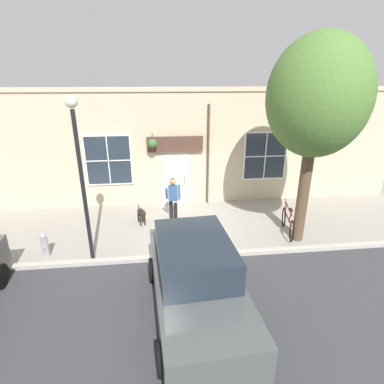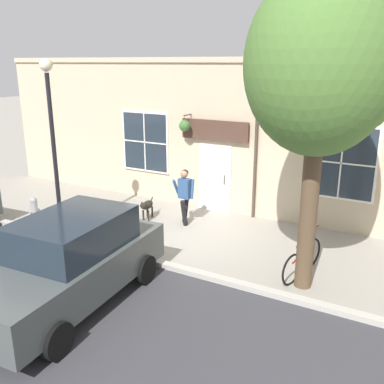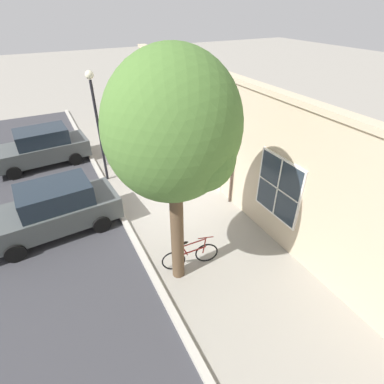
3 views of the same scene
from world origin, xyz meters
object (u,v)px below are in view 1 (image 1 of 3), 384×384
(parked_car_mid_block, at_px, (195,278))
(fire_hydrant, at_px, (45,244))
(leaning_bicycle, at_px, (288,222))
(dog_on_leash, at_px, (142,213))
(street_lamp, at_px, (79,159))
(pedestrian_walking, at_px, (173,196))
(street_tree_by_curb, at_px, (318,100))

(parked_car_mid_block, relative_size, fire_hydrant, 5.73)
(leaning_bicycle, distance_m, fire_hydrant, 7.74)
(dog_on_leash, distance_m, street_lamp, 3.61)
(parked_car_mid_block, bearing_deg, pedestrian_walking, -177.22)
(parked_car_mid_block, bearing_deg, street_lamp, -131.01)
(dog_on_leash, xyz_separation_m, leaning_bicycle, (1.17, 4.97, -0.06))
(pedestrian_walking, height_order, parked_car_mid_block, parked_car_mid_block)
(pedestrian_walking, xyz_separation_m, street_tree_by_curb, (1.85, 4.03, 3.42))
(dog_on_leash, xyz_separation_m, street_lamp, (2.12, -1.34, 2.60))
(leaning_bicycle, xyz_separation_m, street_lamp, (0.95, -6.32, 2.65))
(leaning_bicycle, relative_size, street_lamp, 0.37)
(pedestrian_walking, bearing_deg, parked_car_mid_block, 2.78)
(street_lamp, xyz_separation_m, fire_hydrant, (-0.33, -1.40, -2.64))
(dog_on_leash, distance_m, parked_car_mid_block, 4.72)
(pedestrian_walking, xyz_separation_m, dog_on_leash, (0.25, -1.16, -0.54))
(street_lamp, bearing_deg, parked_car_mid_block, 48.99)
(dog_on_leash, bearing_deg, pedestrian_walking, 102.03)
(street_tree_by_curb, bearing_deg, dog_on_leash, -107.18)
(dog_on_leash, bearing_deg, leaning_bicycle, 76.73)
(leaning_bicycle, bearing_deg, street_lamp, -81.49)
(fire_hydrant, bearing_deg, parked_car_mid_block, 56.77)
(street_tree_by_curb, distance_m, leaning_bicycle, 4.04)
(leaning_bicycle, distance_m, parked_car_mid_block, 4.91)
(dog_on_leash, height_order, street_lamp, street_lamp)
(parked_car_mid_block, bearing_deg, dog_on_leash, -162.82)
(dog_on_leash, bearing_deg, parked_car_mid_block, 17.18)
(street_tree_by_curb, distance_m, parked_car_mid_block, 5.93)
(street_tree_by_curb, distance_m, fire_hydrant, 8.89)
(pedestrian_walking, bearing_deg, fire_hydrant, -62.49)
(dog_on_leash, distance_m, leaning_bicycle, 5.11)
(street_tree_by_curb, relative_size, leaning_bicycle, 3.60)
(pedestrian_walking, height_order, fire_hydrant, pedestrian_walking)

